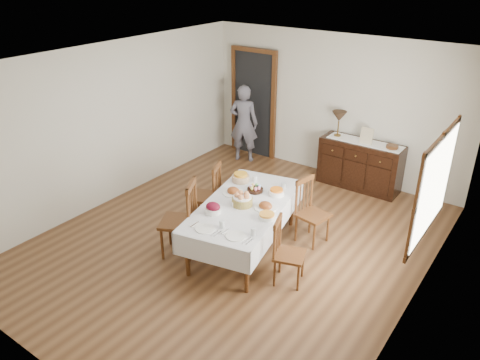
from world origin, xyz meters
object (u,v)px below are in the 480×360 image
Objects in this scene: person at (244,121)px; dining_table at (244,210)px; chair_right_near at (286,251)px; sideboard at (360,165)px; chair_left_near at (182,218)px; chair_right_far at (310,210)px; table_lamp at (339,117)px; chair_left_far at (209,194)px.

dining_table is at bearing 103.80° from person.
chair_right_near is 3.12m from sideboard.
chair_right_far is (1.27, 1.32, -0.07)m from chair_left_near.
sideboard is (1.16, 3.39, -0.13)m from chair_left_near.
table_lamp is (0.68, 3.40, 0.66)m from chair_left_near.
chair_right_near is 1.94× the size of table_lamp.
person reaches higher than chair_right_far.
chair_right_near is 1.05m from chair_right_far.
sideboard is at bearing 13.00° from chair_right_far.
table_lamp reaches higher than sideboard.
table_lamp is at bearing 141.62° from chair_left_near.
chair_left_near is 3.45m from person.
dining_table is 0.98m from chair_right_far.
chair_left_near is at bearing -7.86° from chair_left_far.
dining_table is 2.86m from sideboard.
sideboard is at bearing -12.11° from chair_right_near.
dining_table is 1.36× the size of person.
person is 3.59× the size of table_lamp.
sideboard is at bearing 67.22° from dining_table.
table_lamp is (0.06, 2.81, 0.59)m from dining_table.
chair_left_far is at bearing -118.75° from sideboard.
chair_right_near is at bearing -31.34° from dining_table.
chair_left_far reaches higher than sideboard.
chair_left_far is at bearing 117.31° from chair_right_far.
dining_table is 2.52× the size of chair_right_near.
person is (-2.71, 2.92, 0.37)m from chair_right_near.
chair_left_near is 0.67× the size of person.
chair_left_near reaches higher than chair_right_near.
sideboard is at bearing 162.80° from person.
dining_table is 0.86m from chair_left_near.
chair_right_far is (1.50, 0.46, -0.01)m from chair_left_far.
chair_right_near is (1.70, -0.57, -0.05)m from chair_left_far.
person is at bearing -179.58° from chair_left_far.
dining_table is 2.03× the size of chair_left_near.
chair_right_far is at bearing 84.50° from chair_left_far.
chair_right_far reaches higher than sideboard.
chair_left_near is 3.53m from table_lamp.
sideboard is at bearing 128.53° from chair_left_far.
person reaches higher than dining_table.
chair_right_far is (0.65, 0.73, -0.13)m from dining_table.
sideboard is (1.39, 2.53, -0.07)m from chair_left_far.
chair_right_near is at bearing -84.24° from sideboard.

